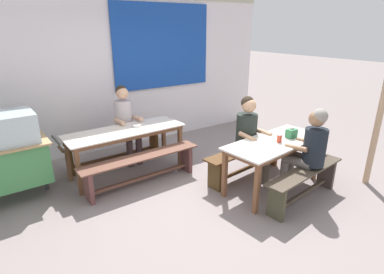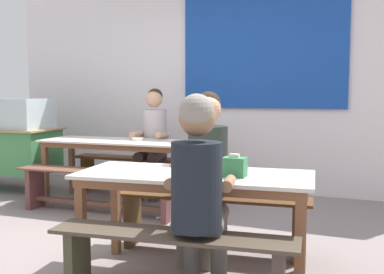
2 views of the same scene
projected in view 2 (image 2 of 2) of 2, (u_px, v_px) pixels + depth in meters
The scene contains 15 objects.
ground_plane at pixel (123, 241), 3.96m from camera, with size 40.00×40.00×0.00m, color gray.
backdrop_wall at pixel (217, 73), 6.08m from camera, with size 6.19×0.23×2.97m.
dining_table_far at pixel (121, 147), 5.26m from camera, with size 1.89×0.72×0.74m.
dining_table_near at pixel (194, 184), 3.14m from camera, with size 1.68×0.85×0.74m.
bench_far_back at pixel (140, 169), 5.78m from camera, with size 1.81×0.35×0.47m.
bench_far_front at pixel (98, 186), 4.82m from camera, with size 1.87×0.37×0.47m.
bench_near_back at pixel (211, 215), 3.67m from camera, with size 1.62×0.47×0.47m.
bench_near_front at pixel (172, 261), 2.68m from camera, with size 1.51×0.44×0.47m.
food_cart at pixel (3, 137), 6.05m from camera, with size 1.82×0.82×1.22m.
person_center_facing at pixel (153, 136), 5.60m from camera, with size 0.43×0.53×1.35m.
person_right_near_table at pixel (206, 162), 3.56m from camera, with size 0.45×0.58×1.31m.
person_near_front at pixel (199, 187), 2.68m from camera, with size 0.46×0.56×1.29m.
tissue_box at pixel (234, 167), 2.99m from camera, with size 0.15×0.11×0.15m.
condiment_jar at pixel (191, 166), 3.07m from camera, with size 0.07×0.07×0.12m.
soup_bowl at pixel (138, 139), 5.20m from camera, with size 0.13×0.13×0.04m, color silver.
Camera 2 is at (1.98, -3.35, 1.30)m, focal length 42.39 mm.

